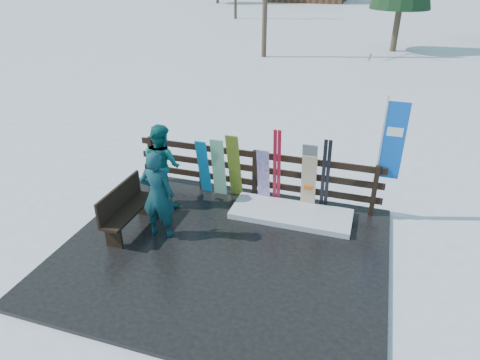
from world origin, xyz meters
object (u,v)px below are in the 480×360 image
(snowboard_0, at_px, (204,167))
(snowboard_4, at_px, (309,177))
(bench, at_px, (125,207))
(person_front, at_px, (158,195))
(snowboard_5, at_px, (309,183))
(person_back, at_px, (162,165))
(snowboard_3, at_px, (263,176))
(snowboard_1, at_px, (219,168))
(snowboard_2, at_px, (234,167))
(rental_flag, at_px, (390,145))

(snowboard_0, height_order, snowboard_4, snowboard_4)
(bench, bearing_deg, person_front, 2.65)
(bench, distance_m, snowboard_0, 2.09)
(snowboard_5, xyz_separation_m, person_back, (-3.11, -0.63, 0.25))
(snowboard_3, height_order, snowboard_5, snowboard_3)
(bench, bearing_deg, snowboard_1, 55.52)
(snowboard_4, height_order, snowboard_5, snowboard_4)
(snowboard_2, xyz_separation_m, snowboard_3, (0.67, 0.00, -0.13))
(snowboard_1, distance_m, person_front, 1.92)
(snowboard_0, height_order, person_front, person_front)
(snowboard_0, xyz_separation_m, snowboard_3, (1.41, 0.00, -0.01))
(bench, xyz_separation_m, snowboard_4, (3.31, 1.87, 0.28))
(snowboard_0, bearing_deg, bench, -116.20)
(snowboard_3, xyz_separation_m, person_front, (-1.60, -1.83, 0.23))
(rental_flag, distance_m, person_back, 4.75)
(snowboard_2, bearing_deg, bench, -131.56)
(bench, height_order, person_back, person_back)
(snowboard_4, xyz_separation_m, snowboard_5, (0.01, -0.00, -0.13))
(rental_flag, bearing_deg, snowboard_2, -175.13)
(snowboard_0, bearing_deg, person_back, -138.29)
(snowboard_0, height_order, person_back, person_back)
(snowboard_1, xyz_separation_m, snowboard_4, (2.03, 0.00, 0.08))
(bench, bearing_deg, rental_flag, 23.91)
(snowboard_4, height_order, person_front, person_front)
(snowboard_2, relative_size, snowboard_3, 1.21)
(snowboard_3, height_order, person_back, person_back)
(snowboard_0, bearing_deg, snowboard_2, 0.00)
(bench, bearing_deg, snowboard_5, 29.36)
(person_front, bearing_deg, snowboard_0, -101.73)
(bench, bearing_deg, snowboard_4, 29.42)
(rental_flag, bearing_deg, snowboard_1, -175.64)
(person_front, bearing_deg, snowboard_2, -122.62)
(bench, relative_size, person_front, 0.83)
(snowboard_0, relative_size, rental_flag, 0.53)
(snowboard_0, height_order, rental_flag, rental_flag)
(bench, bearing_deg, snowboard_2, 48.44)
(snowboard_5, distance_m, rental_flag, 1.79)
(snowboard_5, relative_size, rental_flag, 0.52)
(snowboard_2, bearing_deg, person_back, -156.43)
(snowboard_3, height_order, person_front, person_front)
(rental_flag, bearing_deg, snowboard_3, -173.83)
(snowboard_2, bearing_deg, rental_flag, 4.87)
(snowboard_2, relative_size, rental_flag, 0.63)
(snowboard_2, xyz_separation_m, person_front, (-0.93, -1.83, 0.10))
(bench, relative_size, rental_flag, 0.58)
(snowboard_5, height_order, person_front, person_front)
(person_front, bearing_deg, person_back, -72.61)
(snowboard_1, bearing_deg, person_front, -106.78)
(person_back, bearing_deg, rental_flag, -142.32)
(snowboard_3, distance_m, rental_flag, 2.68)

